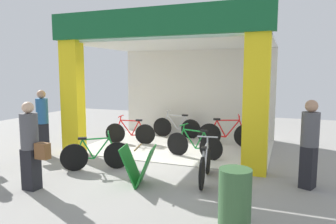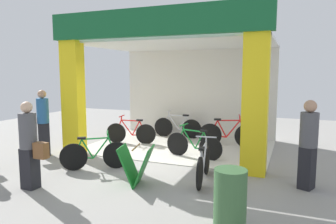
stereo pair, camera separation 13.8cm
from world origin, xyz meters
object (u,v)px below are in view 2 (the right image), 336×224
at_px(sandwich_board_sign, 136,165).
at_px(bicycle_inside_3, 194,145).
at_px(bicycle_inside_0, 178,127).
at_px(bicycle_inside_2, 228,134).
at_px(bicycle_parked_0, 95,155).
at_px(bicycle_inside_1, 131,132).
at_px(trash_bin, 230,200).
at_px(pedestrian_1, 42,122).
at_px(pedestrian_3, 308,143).
at_px(pedestrian_2, 30,145).
at_px(bicycle_parked_1, 204,164).

bearing_deg(sandwich_board_sign, bicycle_inside_3, 78.21).
bearing_deg(sandwich_board_sign, bicycle_inside_0, 99.99).
bearing_deg(bicycle_inside_2, bicycle_parked_0, -125.72).
distance_m(bicycle_inside_1, trash_bin, 5.82).
relative_size(bicycle_inside_2, pedestrian_1, 0.98).
xyz_separation_m(bicycle_inside_3, pedestrian_3, (2.64, -1.27, 0.53)).
distance_m(bicycle_inside_3, pedestrian_2, 3.95).
relative_size(bicycle_parked_0, bicycle_parked_1, 0.85).
xyz_separation_m(bicycle_inside_0, pedestrian_2, (-0.96, -5.48, 0.48)).
bearing_deg(bicycle_inside_3, pedestrian_3, -25.64).
distance_m(bicycle_inside_2, bicycle_parked_1, 3.17).
distance_m(bicycle_parked_0, pedestrian_2, 1.60).
distance_m(bicycle_inside_0, pedestrian_3, 5.29).
height_order(bicycle_inside_3, pedestrian_1, pedestrian_1).
bearing_deg(bicycle_inside_0, sandwich_board_sign, -80.01).
distance_m(bicycle_inside_1, pedestrian_3, 5.43).
relative_size(bicycle_inside_0, sandwich_board_sign, 2.13).
height_order(bicycle_parked_0, pedestrian_3, pedestrian_3).
bearing_deg(pedestrian_3, sandwich_board_sign, -162.01).
distance_m(bicycle_inside_1, bicycle_parked_1, 3.92).
bearing_deg(bicycle_inside_1, bicycle_inside_0, 52.84).
distance_m(bicycle_inside_1, bicycle_inside_3, 2.48).
xyz_separation_m(bicycle_inside_2, pedestrian_2, (-2.81, -4.77, 0.47)).
xyz_separation_m(bicycle_inside_3, trash_bin, (1.59, -3.43, 0.10)).
xyz_separation_m(pedestrian_1, pedestrian_2, (1.54, -1.96, -0.05)).
bearing_deg(trash_bin, bicycle_parked_1, 115.82).
xyz_separation_m(bicycle_inside_1, trash_bin, (3.90, -4.32, 0.09)).
distance_m(bicycle_inside_0, trash_bin, 6.37).
xyz_separation_m(sandwich_board_sign, pedestrian_1, (-3.31, 1.02, 0.51)).
height_order(bicycle_inside_3, pedestrian_3, pedestrian_3).
relative_size(bicycle_inside_0, bicycle_parked_0, 1.23).
xyz_separation_m(bicycle_parked_1, pedestrian_3, (1.93, 0.34, 0.53)).
bearing_deg(pedestrian_3, pedestrian_2, -158.20).
xyz_separation_m(bicycle_inside_2, pedestrian_1, (-4.35, -2.81, 0.51)).
bearing_deg(pedestrian_3, bicycle_inside_0, 137.95).
bearing_deg(bicycle_inside_2, trash_bin, -78.51).
bearing_deg(bicycle_parked_1, pedestrian_2, -151.31).
bearing_deg(bicycle_inside_3, trash_bin, -65.14).
xyz_separation_m(bicycle_parked_1, pedestrian_2, (-2.94, -1.61, 0.50)).
xyz_separation_m(bicycle_inside_0, bicycle_inside_1, (-1.04, -1.37, -0.02)).
height_order(bicycle_inside_2, sandwich_board_sign, bicycle_inside_2).
xyz_separation_m(bicycle_inside_1, pedestrian_3, (4.95, -2.16, 0.53)).
height_order(bicycle_parked_0, bicycle_parked_1, bicycle_parked_1).
height_order(bicycle_inside_2, bicycle_parked_0, bicycle_inside_2).
bearing_deg(bicycle_inside_3, pedestrian_1, -161.65).
bearing_deg(pedestrian_2, bicycle_inside_2, 59.52).
relative_size(bicycle_inside_0, pedestrian_3, 0.98).
distance_m(sandwich_board_sign, trash_bin, 2.36).
bearing_deg(pedestrian_3, bicycle_parked_0, -173.75).
xyz_separation_m(bicycle_inside_1, pedestrian_2, (0.08, -4.11, 0.50)).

